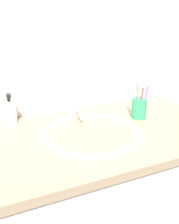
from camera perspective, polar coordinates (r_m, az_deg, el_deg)
name	(u,v)px	position (r m, az deg, el deg)	size (l,w,h in m)	color
tiled_wall_back	(69,47)	(1.35, -4.84, 14.62)	(2.43, 0.04, 2.40)	beige
vanity_counter	(97,209)	(1.35, 1.71, -21.41)	(1.23, 0.64, 0.86)	silver
sink_basin	(92,142)	(1.12, 0.63, -6.92)	(0.44, 0.44, 0.12)	white
faucet	(75,108)	(1.25, -3.27, 0.87)	(0.02, 0.16, 0.11)	silver
toothbrush_cup	(139,108)	(1.28, 11.34, 0.85)	(0.08, 0.08, 0.10)	#2D9966
toothbrush_red	(142,98)	(1.23, 11.88, 3.08)	(0.01, 0.04, 0.19)	red
toothbrush_purple	(146,97)	(1.27, 12.83, 3.41)	(0.03, 0.01, 0.18)	purple
toothbrush_blue	(137,96)	(1.23, 10.83, 3.56)	(0.03, 0.02, 0.20)	blue
toothbrush_yellow	(136,97)	(1.23, 10.72, 3.33)	(0.04, 0.03, 0.19)	yellow
soap_dispenser	(10,113)	(1.23, -17.77, -0.13)	(0.06, 0.06, 0.15)	white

